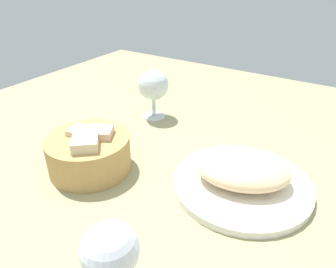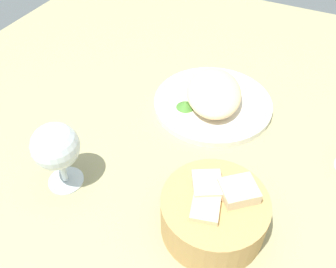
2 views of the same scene
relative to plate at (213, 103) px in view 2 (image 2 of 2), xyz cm
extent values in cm
cube|color=tan|center=(13.89, 4.23, -1.70)|extent=(140.00, 140.00, 2.00)
cylinder|color=white|center=(0.00, 0.00, 0.00)|extent=(25.39, 25.39, 1.40)
ellipsoid|color=beige|center=(0.00, 0.00, 3.06)|extent=(19.78, 16.95, 4.72)
cone|color=#437B2D|center=(4.49, -4.51, 1.37)|extent=(3.96, 3.96, 1.34)
cylinder|color=tan|center=(27.93, 10.60, 2.85)|extent=(16.28, 16.28, 7.10)
cube|color=beige|center=(30.29, 9.89, 5.25)|extent=(5.27, 4.95, 4.43)
cube|color=beige|center=(25.60, 13.20, 5.82)|extent=(6.88, 6.94, 5.16)
cube|color=beige|center=(26.38, 8.63, 5.51)|extent=(6.33, 6.13, 4.83)
cylinder|color=silver|center=(30.73, -15.88, -0.40)|extent=(6.19, 6.19, 0.60)
cylinder|color=silver|center=(30.73, -15.88, 2.11)|extent=(1.00, 1.00, 4.41)
sphere|color=silver|center=(30.73, -15.88, 8.28)|extent=(7.93, 7.93, 7.93)
camera|label=1|loc=(-13.46, 46.61, 36.74)|focal=33.76mm
camera|label=2|loc=(58.60, 17.84, 50.49)|focal=38.75mm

